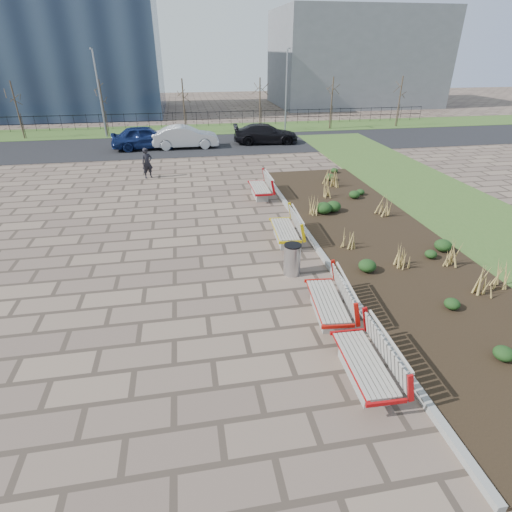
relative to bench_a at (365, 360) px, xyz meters
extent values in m
plane|color=#705D4D|center=(-3.00, 1.10, -0.50)|extent=(120.00, 120.00, 0.00)
cube|color=black|center=(3.25, 6.10, -0.45)|extent=(4.50, 18.00, 0.10)
cube|color=gray|center=(0.92, 6.10, -0.42)|extent=(0.16, 18.00, 0.15)
cube|color=#33511E|center=(8.00, 6.10, -0.48)|extent=(5.00, 38.00, 0.04)
cube|color=#33511E|center=(-3.00, 29.10, -0.48)|extent=(80.00, 5.00, 0.04)
cube|color=black|center=(-3.00, 23.10, -0.49)|extent=(80.00, 7.00, 0.02)
cylinder|color=#B2B2B7|center=(-0.34, 4.46, -0.02)|extent=(0.50, 0.50, 0.96)
imported|color=black|center=(-5.20, 15.59, 0.27)|extent=(0.67, 0.57, 1.55)
imported|color=navy|center=(-5.74, 22.51, 0.28)|extent=(4.62, 2.33, 1.51)
imported|color=#ABAFB3|center=(-3.10, 22.34, 0.24)|extent=(4.39, 1.55, 1.44)
imported|color=black|center=(2.53, 22.82, 0.18)|extent=(4.70, 2.25, 1.32)
cube|color=slate|center=(17.00, 43.10, 4.50)|extent=(18.00, 12.00, 10.00)
camera|label=1|loc=(-3.24, -5.66, 5.59)|focal=28.00mm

